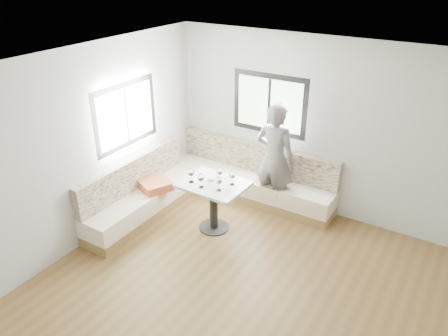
{
  "coord_description": "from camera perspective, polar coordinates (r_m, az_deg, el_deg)",
  "views": [
    {
      "loc": [
        2.01,
        -3.58,
        3.85
      ],
      "look_at": [
        -0.97,
        1.23,
        1.02
      ],
      "focal_mm": 35.0,
      "sensor_mm": 36.0,
      "label": 1
    }
  ],
  "objects": [
    {
      "name": "wine_glass_c",
      "position": [
        6.16,
        -0.68,
        -1.67
      ],
      "size": [
        0.1,
        0.1,
        0.22
      ],
      "color": "white",
      "rests_on": "table"
    },
    {
      "name": "wine_glass_b",
      "position": [
        6.24,
        -3.01,
        -1.28
      ],
      "size": [
        0.1,
        0.1,
        0.22
      ],
      "color": "white",
      "rests_on": "table"
    },
    {
      "name": "room",
      "position": [
        4.86,
        1.79,
        -3.54
      ],
      "size": [
        5.01,
        5.01,
        2.81
      ],
      "color": "brown",
      "rests_on": "ground"
    },
    {
      "name": "table",
      "position": [
        6.51,
        -1.37,
        -3.52
      ],
      "size": [
        0.97,
        0.77,
        0.78
      ],
      "rotation": [
        0.0,
        0.0,
        -0.03
      ],
      "color": "black",
      "rests_on": "ground"
    },
    {
      "name": "wine_glass_e",
      "position": [
        6.31,
        1.06,
        -0.94
      ],
      "size": [
        0.1,
        0.1,
        0.22
      ],
      "color": "white",
      "rests_on": "table"
    },
    {
      "name": "banquette",
      "position": [
        7.24,
        -2.51,
        -2.56
      ],
      "size": [
        2.9,
        2.8,
        0.95
      ],
      "color": "olive",
      "rests_on": "ground"
    },
    {
      "name": "olive_ramekin",
      "position": [
        6.49,
        -1.66,
        -1.44
      ],
      "size": [
        0.1,
        0.1,
        0.04
      ],
      "color": "white",
      "rests_on": "table"
    },
    {
      "name": "wine_glass_d",
      "position": [
        6.41,
        -0.57,
        -0.47
      ],
      "size": [
        0.1,
        0.1,
        0.22
      ],
      "color": "white",
      "rests_on": "table"
    },
    {
      "name": "person",
      "position": [
        6.91,
        6.67,
        1.24
      ],
      "size": [
        0.69,
        0.48,
        1.83
      ],
      "primitive_type": "imported",
      "rotation": [
        0.0,
        0.0,
        3.08
      ],
      "color": "#5F595C",
      "rests_on": "ground"
    },
    {
      "name": "wine_glass_a",
      "position": [
        6.39,
        -4.33,
        -0.62
      ],
      "size": [
        0.1,
        0.1,
        0.22
      ],
      "color": "white",
      "rests_on": "table"
    }
  ]
}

